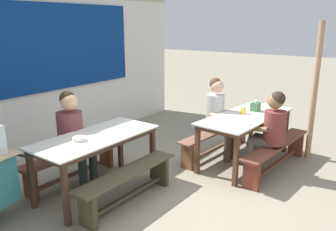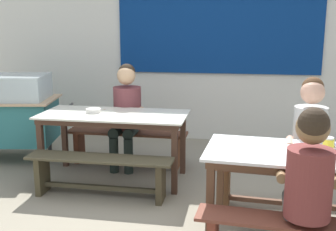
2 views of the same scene
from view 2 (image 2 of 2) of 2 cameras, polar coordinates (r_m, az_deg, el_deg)
ground_plane at (r=3.90m, az=-1.57°, el=-14.39°), size 40.00×40.00×0.00m
backdrop_wall at (r=6.35m, az=3.49°, el=9.83°), size 6.66×0.23×2.79m
dining_table_far at (r=4.74m, az=-7.39°, el=-0.67°), size 1.66×0.77×0.77m
dining_table_near at (r=3.51m, az=20.45°, el=-6.04°), size 1.90×0.91×0.77m
bench_far_back at (r=5.32m, az=-5.60°, el=-3.61°), size 1.53×0.31×0.43m
bench_far_front at (r=4.37m, az=-9.29°, el=-7.39°), size 1.52×0.31×0.43m
bench_near_back at (r=4.13m, az=19.27°, el=-9.14°), size 1.86×0.40×0.43m
food_cart at (r=5.84m, az=-21.68°, el=0.59°), size 1.76×1.04×1.11m
person_center_facing at (r=5.16m, az=-5.72°, el=0.95°), size 0.46×0.55×1.28m
person_near_front at (r=3.05m, az=18.55°, el=-8.39°), size 0.44×0.53×1.23m
person_right_near_table at (r=3.93m, az=18.70°, el=-3.40°), size 0.44×0.53×1.30m
condiment_jar at (r=3.55m, az=21.03°, el=-3.68°), size 0.08×0.08×0.11m
soup_bowl at (r=4.81m, az=-10.13°, el=0.67°), size 0.17×0.17×0.04m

